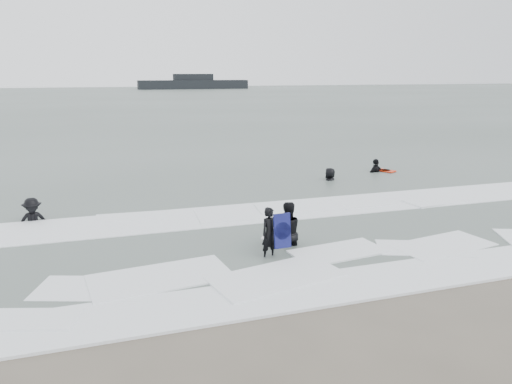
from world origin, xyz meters
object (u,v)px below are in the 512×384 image
object	(u,v)px
surfer_centre	(270,258)
surfer_right_far	(330,181)
surfer_breaker	(33,223)
surfer_right_near	(376,173)
surfer_wading	(287,246)
vessel_horizon	(193,84)

from	to	relation	value
surfer_centre	surfer_right_far	xyz separation A→B (m)	(6.00, 8.65, 0.00)
surfer_breaker	surfer_right_near	bearing A→B (deg)	5.40
surfer_centre	surfer_right_far	size ratio (longest dim) A/B	0.84
surfer_wading	surfer_right_far	xyz separation A→B (m)	(5.18, 7.81, 0.00)
surfer_right_far	vessel_horizon	bearing A→B (deg)	-150.85
surfer_wading	surfer_right_far	size ratio (longest dim) A/B	1.07
surfer_right_near	vessel_horizon	xyz separation A→B (m)	(13.58, 123.96, 1.58)
surfer_wading	surfer_breaker	xyz separation A→B (m)	(-7.49, 4.74, 0.00)
surfer_centre	surfer_right_near	distance (m)	13.34
surfer_right_far	surfer_wading	bearing A→B (deg)	3.22
surfer_right_far	vessel_horizon	distance (m)	126.18
surfer_right_near	surfer_right_far	xyz separation A→B (m)	(-3.12, -1.10, 0.00)
surfer_right_near	surfer_right_far	world-z (taller)	surfer_right_near
surfer_breaker	surfer_right_far	xyz separation A→B (m)	(12.67, 3.07, 0.00)
surfer_right_near	surfer_right_far	size ratio (longest dim) A/B	1.05
surfer_centre	surfer_breaker	size ratio (longest dim) A/B	0.86
surfer_centre	surfer_breaker	xyz separation A→B (m)	(-6.67, 5.58, 0.00)
surfer_centre	surfer_wading	size ratio (longest dim) A/B	0.78
surfer_right_near	surfer_wading	bearing A→B (deg)	28.05
surfer_centre	vessel_horizon	bearing A→B (deg)	63.48
surfer_breaker	surfer_right_near	xyz separation A→B (m)	(15.78, 4.16, 0.00)
surfer_right_far	surfer_right_near	bearing A→B (deg)	146.13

